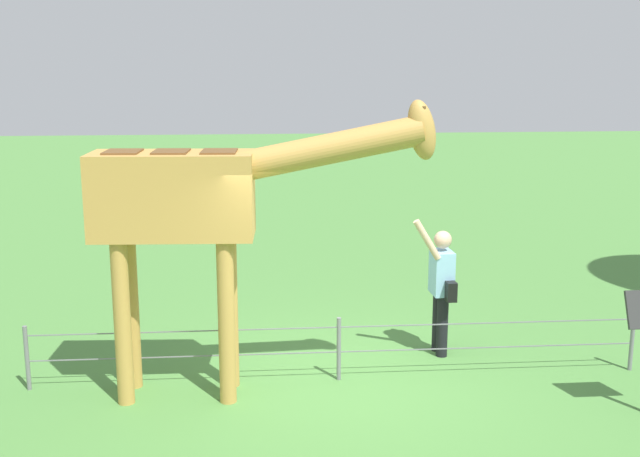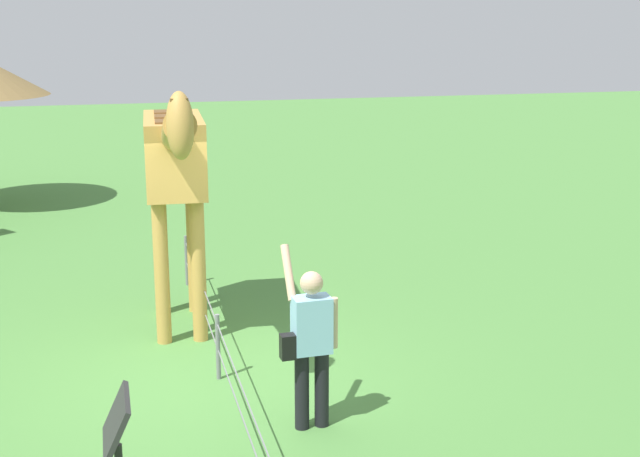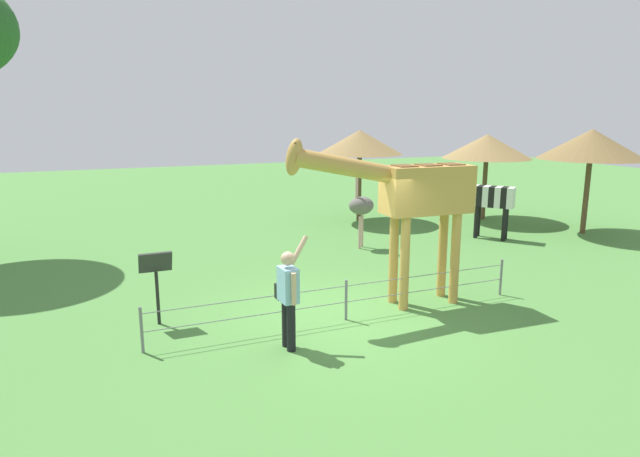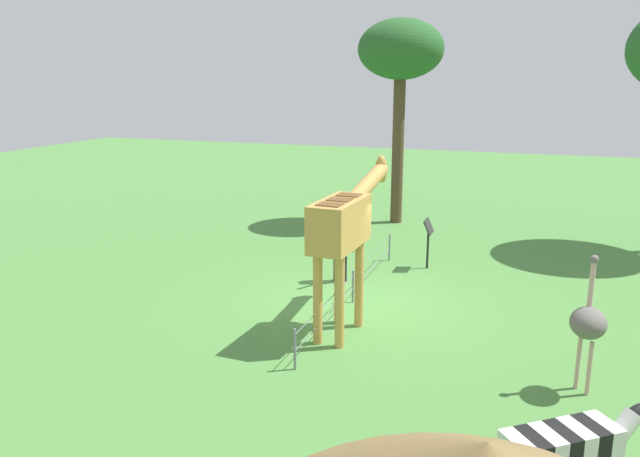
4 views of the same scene
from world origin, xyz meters
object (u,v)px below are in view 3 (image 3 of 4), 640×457
at_px(shade_hut_near, 487,147).
at_px(shade_hut_aside, 591,144).
at_px(zebra, 490,199).
at_px(shade_hut_far, 360,142).
at_px(visitor, 288,294).
at_px(giraffe, 413,196).
at_px(ostrich, 361,206).
at_px(info_sign, 156,272).

distance_m(shade_hut_near, shade_hut_aside, 3.32).
bearing_deg(zebra, shade_hut_far, -59.57).
bearing_deg(shade_hut_far, shade_hut_near, 159.95).
distance_m(visitor, shade_hut_near, 12.39).
relative_size(giraffe, zebra, 2.22).
relative_size(giraffe, shade_hut_aside, 1.16).
bearing_deg(giraffe, zebra, -142.80).
bearing_deg(zebra, shade_hut_aside, 169.17).
bearing_deg(shade_hut_near, visitor, 36.74).
relative_size(visitor, zebra, 1.07).
relative_size(shade_hut_far, shade_hut_aside, 0.97).
distance_m(shade_hut_far, shade_hut_aside, 7.09).
distance_m(zebra, ostrich, 4.04).
bearing_deg(ostrich, zebra, 173.91).
bearing_deg(shade_hut_far, info_sign, 42.99).
xyz_separation_m(zebra, info_sign, (9.82, 3.10, -0.21)).
bearing_deg(visitor, shade_hut_aside, -158.90).
height_order(visitor, ostrich, ostrich).
distance_m(ostrich, shade_hut_near, 6.29).
bearing_deg(visitor, shade_hut_near, -143.26).
distance_m(giraffe, visitor, 3.25).
bearing_deg(shade_hut_far, giraffe, 69.75).
height_order(visitor, shade_hut_near, shade_hut_near).
height_order(giraffe, shade_hut_near, giraffe).
distance_m(visitor, shade_hut_aside, 12.16).
relative_size(giraffe, shade_hut_far, 1.20).
distance_m(zebra, shade_hut_far, 4.78).
relative_size(ostrich, shade_hut_far, 0.73).
height_order(giraffe, shade_hut_far, giraffe).
bearing_deg(ostrich, shade_hut_aside, 171.81).
bearing_deg(ostrich, giraffe, 74.91).
bearing_deg(visitor, shade_hut_far, -123.02).
relative_size(visitor, shade_hut_far, 0.57).
height_order(giraffe, visitor, giraffe).
bearing_deg(shade_hut_aside, giraffe, 21.77).
bearing_deg(giraffe, shade_hut_aside, -158.23).
relative_size(visitor, shade_hut_aside, 0.56).
bearing_deg(ostrich, shade_hut_far, -116.27).
relative_size(zebra, shade_hut_aside, 0.52).
distance_m(visitor, shade_hut_far, 10.70).
bearing_deg(zebra, giraffe, 37.20).
distance_m(shade_hut_far, info_sign, 10.43).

